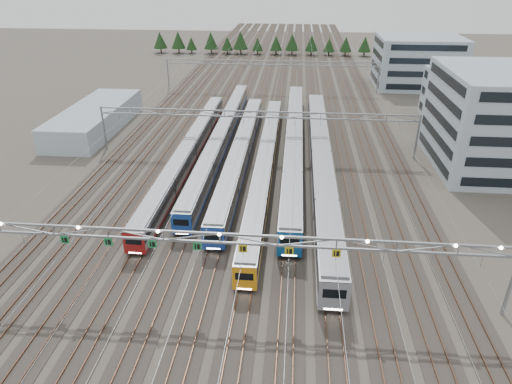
# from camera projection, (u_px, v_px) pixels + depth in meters

# --- Properties ---
(ground) EXTENTS (400.00, 400.00, 0.00)m
(ground) POSITION_uv_depth(u_px,v_px,m) (222.00, 297.00, 47.40)
(ground) COLOR #47423A
(ground) RESTS_ON ground
(track_bed) EXTENTS (54.00, 260.00, 5.42)m
(track_bed) POSITION_uv_depth(u_px,v_px,m) (274.00, 73.00, 135.50)
(track_bed) COLOR #2D2823
(track_bed) RESTS_ON ground
(train_a) EXTENTS (2.61, 58.33, 3.39)m
(train_a) POSITION_uv_depth(u_px,v_px,m) (189.00, 151.00, 78.62)
(train_a) COLOR black
(train_a) RESTS_ON ground
(train_b) EXTENTS (2.65, 64.98, 3.45)m
(train_b) POSITION_uv_depth(u_px,v_px,m) (222.00, 136.00, 85.29)
(train_b) COLOR black
(train_b) RESTS_ON ground
(train_c) EXTENTS (2.77, 55.15, 3.60)m
(train_c) POSITION_uv_depth(u_px,v_px,m) (241.00, 152.00, 77.90)
(train_c) COLOR black
(train_c) RESTS_ON ground
(train_d) EXTENTS (2.60, 61.79, 3.37)m
(train_d) POSITION_uv_depth(u_px,v_px,m) (265.00, 162.00, 74.30)
(train_d) COLOR black
(train_d) RESTS_ON ground
(train_e) EXTENTS (2.98, 66.83, 3.88)m
(train_e) POSITION_uv_depth(u_px,v_px,m) (294.00, 142.00, 81.72)
(train_e) COLOR black
(train_e) RESTS_ON ground
(train_f) EXTENTS (3.10, 67.89, 4.04)m
(train_f) POSITION_uv_depth(u_px,v_px,m) (321.00, 161.00, 73.99)
(train_f) COLOR black
(train_f) RESTS_ON ground
(gantry_near) EXTENTS (56.36, 0.61, 8.08)m
(gantry_near) POSITION_uv_depth(u_px,v_px,m) (219.00, 241.00, 44.08)
(gantry_near) COLOR gray
(gantry_near) RESTS_ON ground
(gantry_mid) EXTENTS (56.36, 0.36, 8.00)m
(gantry_mid) POSITION_uv_depth(u_px,v_px,m) (256.00, 119.00, 80.01)
(gantry_mid) COLOR gray
(gantry_mid) RESTS_ON ground
(gantry_far) EXTENTS (56.36, 0.36, 8.00)m
(gantry_far) POSITION_uv_depth(u_px,v_px,m) (271.00, 66.00, 119.96)
(gantry_far) COLOR gray
(gantry_far) RESTS_ON ground
(depot_bldg_south) EXTENTS (18.00, 22.00, 16.05)m
(depot_bldg_south) POSITION_uv_depth(u_px,v_px,m) (496.00, 120.00, 74.53)
(depot_bldg_south) COLOR #9FB3BE
(depot_bldg_south) RESTS_ON ground
(depot_bldg_mid) EXTENTS (14.00, 16.00, 10.58)m
(depot_bldg_mid) POSITION_uv_depth(u_px,v_px,m) (464.00, 99.00, 96.04)
(depot_bldg_mid) COLOR #9FB3BE
(depot_bldg_mid) RESTS_ON ground
(depot_bldg_north) EXTENTS (22.00, 18.00, 13.20)m
(depot_bldg_north) POSITION_uv_depth(u_px,v_px,m) (418.00, 62.00, 124.49)
(depot_bldg_north) COLOR #9FB3BE
(depot_bldg_north) RESTS_ON ground
(west_shed) EXTENTS (10.00, 30.00, 4.60)m
(west_shed) POSITION_uv_depth(u_px,v_px,m) (95.00, 118.00, 93.73)
(west_shed) COLOR #9FB3BE
(west_shed) RESTS_ON ground
(treeline) EXTENTS (93.80, 5.60, 7.02)m
(treeline) POSITION_uv_depth(u_px,v_px,m) (277.00, 43.00, 167.50)
(treeline) COLOR #332114
(treeline) RESTS_ON ground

